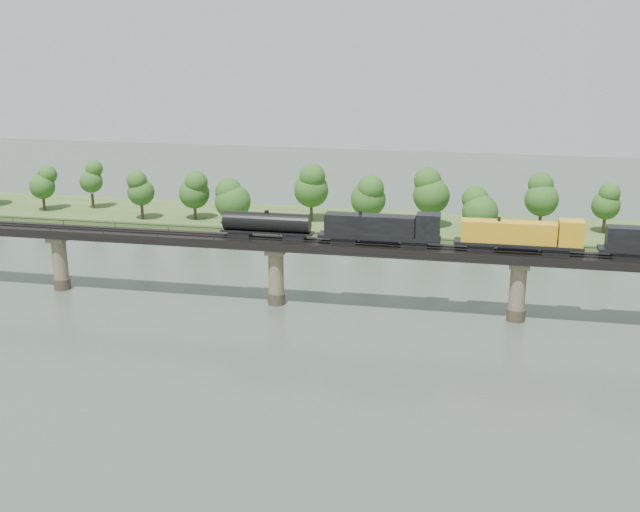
# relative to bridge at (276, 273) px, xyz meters

# --- Properties ---
(ground) EXTENTS (400.00, 400.00, 0.00)m
(ground) POSITION_rel_bridge_xyz_m (0.00, -30.00, -5.46)
(ground) COLOR #334134
(ground) RESTS_ON ground
(far_bank) EXTENTS (300.00, 24.00, 1.60)m
(far_bank) POSITION_rel_bridge_xyz_m (0.00, 55.00, -4.66)
(far_bank) COLOR #385321
(far_bank) RESTS_ON ground
(bridge) EXTENTS (236.00, 30.00, 11.50)m
(bridge) POSITION_rel_bridge_xyz_m (0.00, 0.00, 0.00)
(bridge) COLOR #473A2D
(bridge) RESTS_ON ground
(bridge_superstructure) EXTENTS (220.00, 4.90, 0.75)m
(bridge_superstructure) POSITION_rel_bridge_xyz_m (0.00, 0.00, 6.33)
(bridge_superstructure) COLOR black
(bridge_superstructure) RESTS_ON bridge
(far_treeline) EXTENTS (289.06, 17.54, 13.60)m
(far_treeline) POSITION_rel_bridge_xyz_m (-8.21, 50.52, 3.37)
(far_treeline) COLOR #382619
(far_treeline) RESTS_ON far_bank
(freight_train) EXTENTS (80.90, 3.15, 5.57)m
(freight_train) POSITION_rel_bridge_xyz_m (32.36, -0.00, 8.70)
(freight_train) COLOR black
(freight_train) RESTS_ON bridge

